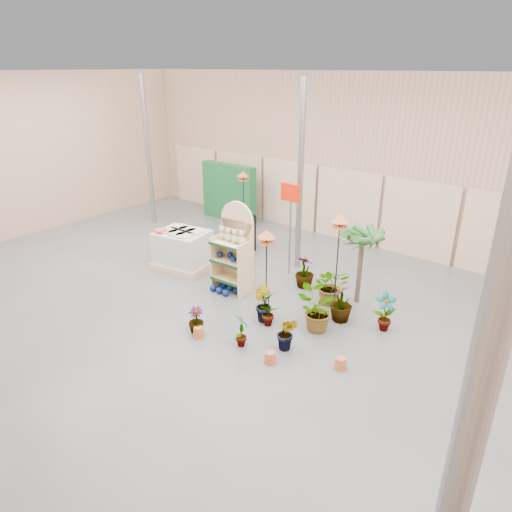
{
  "coord_description": "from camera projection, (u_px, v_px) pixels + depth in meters",
  "views": [
    {
      "loc": [
        5.73,
        -5.21,
        4.62
      ],
      "look_at": [
        0.3,
        1.5,
        1.0
      ],
      "focal_mm": 32.0,
      "sensor_mm": 36.0,
      "label": 1
    }
  ],
  "objects": [
    {
      "name": "potted_plant_6",
      "position": [
        331.0,
        285.0,
        9.45
      ],
      "size": [
        0.96,
        0.95,
        0.81
      ],
      "primitive_type": "imported",
      "rotation": [
        0.0,
        0.0,
        0.74
      ],
      "color": "#265B25",
      "rests_on": "ground"
    },
    {
      "name": "potted_plant_3",
      "position": [
        341.0,
        302.0,
        8.8
      ],
      "size": [
        0.45,
        0.45,
        0.78
      ],
      "primitive_type": "imported",
      "rotation": [
        0.0,
        0.0,
        4.73
      ],
      "color": "#265B25",
      "rests_on": "ground"
    },
    {
      "name": "pallet_stack",
      "position": [
        183.0,
        249.0,
        11.12
      ],
      "size": [
        1.48,
        1.31,
        0.96
      ],
      "rotation": [
        0.0,
        0.0,
        0.19
      ],
      "color": "tan",
      "rests_on": "ground"
    },
    {
      "name": "potted_plant_4",
      "position": [
        385.0,
        312.0,
        8.46
      ],
      "size": [
        0.5,
        0.49,
        0.79
      ],
      "primitive_type": "imported",
      "rotation": [
        0.0,
        0.0,
        0.75
      ],
      "color": "#265B25",
      "rests_on": "ground"
    },
    {
      "name": "charcoal_planters",
      "position": [
        240.0,
        235.0,
        12.18
      ],
      "size": [
        0.8,
        0.5,
        1.0
      ],
      "color": "black",
      "rests_on": "ground"
    },
    {
      "name": "gazing_balls_floor",
      "position": [
        225.0,
        289.0,
        10.01
      ],
      "size": [
        0.63,
        0.39,
        0.15
      ],
      "color": "navy",
      "rests_on": "ground"
    },
    {
      "name": "potted_plant_11",
      "position": [
        305.0,
        271.0,
        10.16
      ],
      "size": [
        0.42,
        0.42,
        0.75
      ],
      "primitive_type": "imported",
      "rotation": [
        0.0,
        0.0,
        3.14
      ],
      "color": "#265B25",
      "rests_on": "ground"
    },
    {
      "name": "bird_table_front",
      "position": [
        267.0,
        237.0,
        8.46
      ],
      "size": [
        0.34,
        0.34,
        1.81
      ],
      "color": "black",
      "rests_on": "ground"
    },
    {
      "name": "trellis_stock",
      "position": [
        229.0,
        192.0,
        14.43
      ],
      "size": [
        2.0,
        0.3,
        1.8
      ],
      "primitive_type": "cube",
      "color": "#185D2C",
      "rests_on": "ground"
    },
    {
      "name": "palm",
      "position": [
        363.0,
        237.0,
        9.09
      ],
      "size": [
        0.7,
        0.7,
        1.72
      ],
      "color": "brown",
      "rests_on": "ground"
    },
    {
      "name": "potted_plant_7",
      "position": [
        196.0,
        320.0,
        8.45
      ],
      "size": [
        0.36,
        0.36,
        0.52
      ],
      "primitive_type": "imported",
      "rotation": [
        0.0,
        0.0,
        0.29
      ],
      "color": "#265B25",
      "rests_on": "ground"
    },
    {
      "name": "gazing_balls_shelf",
      "position": [
        232.0,
        257.0,
        9.87
      ],
      "size": [
        0.73,
        0.25,
        0.14
      ],
      "color": "navy",
      "rests_on": "display_shelf"
    },
    {
      "name": "potted_plant_8",
      "position": [
        241.0,
        330.0,
        8.0
      ],
      "size": [
        0.41,
        0.4,
        0.65
      ],
      "primitive_type": "imported",
      "rotation": [
        0.0,
        0.0,
        2.39
      ],
      "color": "#265B25",
      "rests_on": "ground"
    },
    {
      "name": "potted_plant_9",
      "position": [
        287.0,
        333.0,
        7.9
      ],
      "size": [
        0.44,
        0.39,
        0.66
      ],
      "primitive_type": "imported",
      "rotation": [
        0.0,
        0.0,
        0.31
      ],
      "color": "#265B25",
      "rests_on": "ground"
    },
    {
      "name": "teddy_bears",
      "position": [
        233.0,
        236.0,
        9.69
      ],
      "size": [
        0.73,
        0.19,
        0.31
      ],
      "color": "#C9B78E",
      "rests_on": "display_shelf"
    },
    {
      "name": "offer_sign",
      "position": [
        290.0,
        211.0,
        10.32
      ],
      "size": [
        0.5,
        0.08,
        2.2
      ],
      "color": "gray",
      "rests_on": "ground"
    },
    {
      "name": "bird_table_right",
      "position": [
        340.0,
        222.0,
        8.38
      ],
      "size": [
        0.34,
        0.34,
        2.11
      ],
      "color": "black",
      "rests_on": "ground"
    },
    {
      "name": "room",
      "position": [
        224.0,
        203.0,
        8.64
      ],
      "size": [
        15.2,
        12.1,
        4.7
      ],
      "color": "#4F4F4F",
      "rests_on": "ground"
    },
    {
      "name": "potted_plant_1",
      "position": [
        263.0,
        304.0,
        8.82
      ],
      "size": [
        0.46,
        0.41,
        0.7
      ],
      "primitive_type": "imported",
      "rotation": [
        0.0,
        0.0,
        2.85
      ],
      "color": "#265B25",
      "rests_on": "ground"
    },
    {
      "name": "potted_plant_2",
      "position": [
        316.0,
        311.0,
        8.45
      ],
      "size": [
        0.94,
        0.88,
        0.83
      ],
      "primitive_type": "imported",
      "rotation": [
        0.0,
        0.0,
        3.53
      ],
      "color": "#265B25",
      "rests_on": "ground"
    },
    {
      "name": "display_shelf",
      "position": [
        235.0,
        250.0,
        9.91
      ],
      "size": [
        0.85,
        0.56,
        1.98
      ],
      "rotation": [
        0.0,
        0.0,
        0.05
      ],
      "color": "#DCB77D",
      "rests_on": "ground"
    },
    {
      "name": "potted_plant_0",
      "position": [
        268.0,
        307.0,
        8.65
      ],
      "size": [
        0.3,
        0.42,
        0.75
      ],
      "primitive_type": "imported",
      "rotation": [
        0.0,
        0.0,
        4.64
      ],
      "color": "#265B25",
      "rests_on": "ground"
    },
    {
      "name": "bird_table_back",
      "position": [
        243.0,
        176.0,
        12.62
      ],
      "size": [
        0.34,
        0.34,
        1.92
      ],
      "color": "black",
      "rests_on": "ground"
    }
  ]
}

